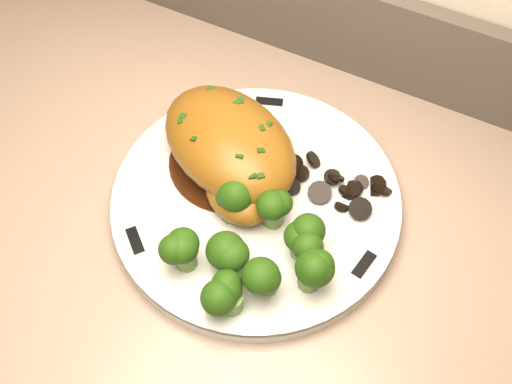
% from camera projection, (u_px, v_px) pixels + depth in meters
% --- Properties ---
extents(plate, '(0.38, 0.38, 0.02)m').
position_uv_depth(plate, '(256.00, 202.00, 0.67)').
color(plate, silver).
rests_on(plate, counter).
extents(rim_accent_0, '(0.02, 0.03, 0.00)m').
position_uv_depth(rim_accent_0, '(364.00, 265.00, 0.62)').
color(rim_accent_0, black).
rests_on(rim_accent_0, plate).
extents(rim_accent_1, '(0.03, 0.02, 0.00)m').
position_uv_depth(rim_accent_1, '(269.00, 102.00, 0.73)').
color(rim_accent_1, black).
rests_on(rim_accent_1, plate).
extents(rim_accent_2, '(0.03, 0.03, 0.00)m').
position_uv_depth(rim_accent_2, '(135.00, 241.00, 0.64)').
color(rim_accent_2, black).
rests_on(rim_accent_2, plate).
extents(gravy_pool, '(0.13, 0.13, 0.00)m').
position_uv_depth(gravy_pool, '(231.00, 161.00, 0.69)').
color(gravy_pool, black).
rests_on(gravy_pool, plate).
extents(chicken_breast, '(0.20, 0.17, 0.07)m').
position_uv_depth(chicken_breast, '(231.00, 149.00, 0.66)').
color(chicken_breast, '#8C5718').
rests_on(chicken_breast, plate).
extents(mushroom_pile, '(0.09, 0.07, 0.02)m').
position_uv_depth(mushroom_pile, '(333.00, 185.00, 0.67)').
color(mushroom_pile, black).
rests_on(mushroom_pile, plate).
extents(broccoli_florets, '(0.15, 0.13, 0.05)m').
position_uv_depth(broccoli_florets, '(253.00, 247.00, 0.60)').
color(broccoli_florets, olive).
rests_on(broccoli_florets, plate).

